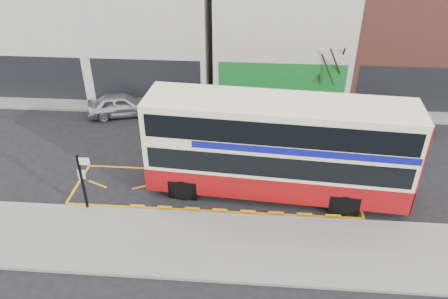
# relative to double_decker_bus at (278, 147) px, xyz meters

# --- Properties ---
(ground) EXTENTS (120.00, 120.00, 0.00)m
(ground) POSITION_rel_double_decker_bus_xyz_m (-3.00, -1.72, -2.58)
(ground) COLOR black
(ground) RESTS_ON ground
(pavement) EXTENTS (40.00, 4.00, 0.15)m
(pavement) POSITION_rel_double_decker_bus_xyz_m (-3.00, -4.02, -2.50)
(pavement) COLOR gray
(pavement) RESTS_ON ground
(kerb) EXTENTS (40.00, 0.15, 0.15)m
(kerb) POSITION_rel_double_decker_bus_xyz_m (-3.00, -2.09, -2.50)
(kerb) COLOR gray
(kerb) RESTS_ON ground
(far_pavement) EXTENTS (50.00, 3.00, 0.15)m
(far_pavement) POSITION_rel_double_decker_bus_xyz_m (-3.00, 9.28, -2.50)
(far_pavement) COLOR gray
(far_pavement) RESTS_ON ground
(road_markings) EXTENTS (14.00, 3.40, 0.01)m
(road_markings) POSITION_rel_double_decker_bus_xyz_m (-3.00, -0.12, -2.57)
(road_markings) COLOR #FCAC0D
(road_markings) RESTS_ON ground
(terrace_far_left) EXTENTS (8.00, 8.01, 10.80)m
(terrace_far_left) POSITION_rel_double_decker_bus_xyz_m (-16.50, 13.27, 2.25)
(terrace_far_left) COLOR beige
(terrace_far_left) RESTS_ON ground
(terrace_left) EXTENTS (8.00, 8.01, 11.80)m
(terrace_left) POSITION_rel_double_decker_bus_xyz_m (-8.50, 13.27, 2.75)
(terrace_left) COLOR beige
(terrace_left) RESTS_ON ground
(terrace_green_shop) EXTENTS (9.00, 8.01, 11.30)m
(terrace_green_shop) POSITION_rel_double_decker_bus_xyz_m (0.50, 13.27, 2.50)
(terrace_green_shop) COLOR beige
(terrace_green_shop) RESTS_ON ground
(terrace_right) EXTENTS (9.00, 8.01, 10.30)m
(terrace_right) POSITION_rel_double_decker_bus_xyz_m (9.50, 13.27, 2.00)
(terrace_right) COLOR brown
(terrace_right) RESTS_ON ground
(double_decker_bus) EXTENTS (12.44, 3.74, 4.90)m
(double_decker_bus) POSITION_rel_double_decker_bus_xyz_m (0.00, 0.00, 0.00)
(double_decker_bus) COLOR #FFF8C2
(double_decker_bus) RESTS_ON ground
(bus_stop_post) EXTENTS (0.71, 0.12, 2.87)m
(bus_stop_post) POSITION_rel_double_decker_bus_xyz_m (-8.73, -2.11, -0.69)
(bus_stop_post) COLOR black
(bus_stop_post) RESTS_ON pavement
(car_silver) EXTENTS (4.66, 2.85, 1.48)m
(car_silver) POSITION_rel_double_decker_bus_xyz_m (-9.81, 7.54, -1.83)
(car_silver) COLOR #B4B4B9
(car_silver) RESTS_ON ground
(car_grey) EXTENTS (4.49, 2.54, 1.40)m
(car_grey) POSITION_rel_double_decker_bus_xyz_m (-1.72, 6.98, -1.88)
(car_grey) COLOR #404348
(car_grey) RESTS_ON ground
(car_white) EXTENTS (4.97, 3.03, 1.35)m
(car_white) POSITION_rel_double_decker_bus_xyz_m (7.46, 6.99, -1.90)
(car_white) COLOR silver
(car_white) RESTS_ON ground
(street_tree_right) EXTENTS (2.61, 2.61, 5.63)m
(street_tree_right) POSITION_rel_double_decker_bus_xyz_m (3.54, 9.70, 1.26)
(street_tree_right) COLOR black
(street_tree_right) RESTS_ON ground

